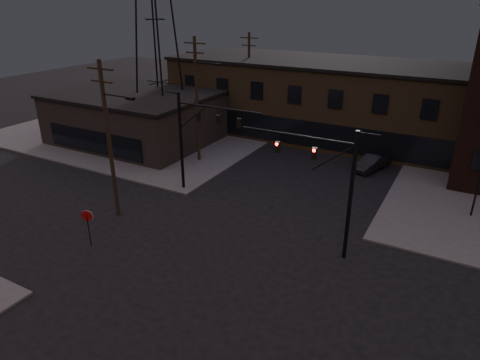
# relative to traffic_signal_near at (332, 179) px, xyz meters

# --- Properties ---
(ground) EXTENTS (140.00, 140.00, 0.00)m
(ground) POSITION_rel_traffic_signal_near_xyz_m (-5.36, -4.50, -4.93)
(ground) COLOR black
(ground) RESTS_ON ground
(sidewalk_nw) EXTENTS (30.00, 30.00, 0.15)m
(sidewalk_nw) POSITION_rel_traffic_signal_near_xyz_m (-27.36, 17.50, -4.86)
(sidewalk_nw) COLOR #474744
(sidewalk_nw) RESTS_ON ground
(building_row) EXTENTS (40.00, 12.00, 8.00)m
(building_row) POSITION_rel_traffic_signal_near_xyz_m (-5.36, 23.50, -0.93)
(building_row) COLOR #4E3E29
(building_row) RESTS_ON ground
(building_left) EXTENTS (16.00, 12.00, 5.00)m
(building_left) POSITION_rel_traffic_signal_near_xyz_m (-25.36, 11.50, -2.43)
(building_left) COLOR black
(building_left) RESTS_ON ground
(traffic_signal_near) EXTENTS (7.12, 0.24, 8.00)m
(traffic_signal_near) POSITION_rel_traffic_signal_near_xyz_m (0.00, 0.00, 0.00)
(traffic_signal_near) COLOR black
(traffic_signal_near) RESTS_ON ground
(traffic_signal_far) EXTENTS (7.12, 0.24, 8.00)m
(traffic_signal_far) POSITION_rel_traffic_signal_near_xyz_m (-12.07, 3.50, 0.08)
(traffic_signal_far) COLOR black
(traffic_signal_far) RESTS_ON ground
(stop_sign) EXTENTS (0.72, 0.33, 2.48)m
(stop_sign) POSITION_rel_traffic_signal_near_xyz_m (-13.36, -6.49, -3.09)
(stop_sign) COLOR black
(stop_sign) RESTS_ON ground
(utility_pole_near) EXTENTS (3.70, 0.28, 11.00)m
(utility_pole_near) POSITION_rel_traffic_signal_near_xyz_m (-14.79, -2.50, 0.94)
(utility_pole_near) COLOR black
(utility_pole_near) RESTS_ON ground
(utility_pole_mid) EXTENTS (3.70, 0.28, 11.50)m
(utility_pole_mid) POSITION_rel_traffic_signal_near_xyz_m (-15.79, 9.50, 1.19)
(utility_pole_mid) COLOR black
(utility_pole_mid) RESTS_ON ground
(utility_pole_far) EXTENTS (2.20, 0.28, 11.00)m
(utility_pole_far) POSITION_rel_traffic_signal_near_xyz_m (-16.86, 21.50, 0.85)
(utility_pole_far) COLOR black
(utility_pole_far) RESTS_ON ground
(transmission_tower) EXTENTS (7.00, 7.00, 25.00)m
(transmission_tower) POSITION_rel_traffic_signal_near_xyz_m (-23.36, 13.50, 7.57)
(transmission_tower) COLOR black
(transmission_tower) RESTS_ON ground
(car_crossing) EXTENTS (2.74, 4.49, 1.40)m
(car_crossing) POSITION_rel_traffic_signal_near_xyz_m (-0.79, 15.24, -4.23)
(car_crossing) COLOR black
(car_crossing) RESTS_ON ground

